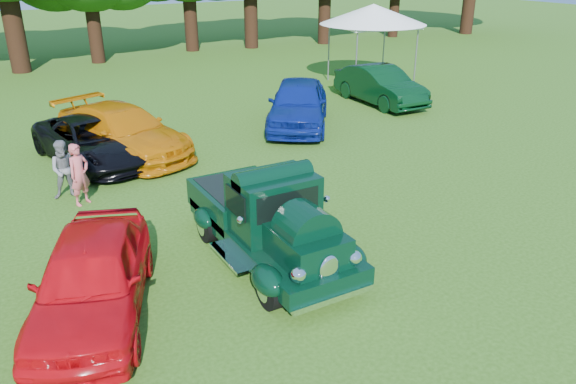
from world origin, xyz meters
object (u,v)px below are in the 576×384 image
back_car_orange (123,132)px  back_car_green (380,85)px  hero_pickup (268,221)px  back_car_black (94,141)px  canopy_tent (373,15)px  spectator_grey (65,170)px  red_convertible (92,277)px  back_car_blue (298,103)px  spectator_pink (79,174)px

back_car_orange → back_car_green: (10.65, 1.23, 0.00)m
hero_pickup → back_car_green: 13.15m
back_car_black → canopy_tent: bearing=7.0°
spectator_grey → back_car_black: bearing=74.2°
hero_pickup → back_car_orange: bearing=96.7°
red_convertible → back_car_green: back_car_green is taller
back_car_blue → spectator_pink: bearing=-124.3°
red_convertible → spectator_grey: 5.43m
spectator_grey → canopy_tent: 16.28m
back_car_black → back_car_orange: (0.90, 0.17, 0.08)m
back_car_green → hero_pickup: bearing=-136.3°
hero_pickup → spectator_grey: size_ratio=3.15×
red_convertible → back_car_blue: back_car_blue is taller
back_car_blue → hero_pickup: bearing=-89.9°
back_car_green → spectator_grey: size_ratio=3.03×
back_car_orange → spectator_pink: spectator_pink is taller
red_convertible → spectator_grey: bearing=105.8°
hero_pickup → canopy_tent: (11.63, 11.95, 2.31)m
back_car_black → back_car_orange: back_car_orange is taller
back_car_orange → spectator_pink: bearing=-140.6°
back_car_orange → spectator_grey: 3.23m
back_car_green → spectator_grey: same height
back_car_blue → back_car_green: 4.69m
back_car_black → spectator_grey: size_ratio=3.17×
red_convertible → canopy_tent: size_ratio=0.77×
back_car_green → canopy_tent: (1.88, 3.12, 2.36)m
back_car_green → back_car_blue: bearing=-163.8°
red_convertible → back_car_black: 7.89m
back_car_orange → spectator_grey: bearing=-149.3°
back_car_black → spectator_grey: 2.59m
back_car_green → spectator_pink: (-12.48, -4.28, 0.02)m
red_convertible → back_car_orange: back_car_orange is taller
spectator_grey → back_car_green: bearing=27.1°
back_car_black → back_car_green: back_car_green is taller
canopy_tent → back_car_green: bearing=-121.1°
back_car_orange → spectator_pink: 3.56m
hero_pickup → canopy_tent: size_ratio=0.85×
red_convertible → back_car_green: 16.04m
back_car_blue → back_car_green: back_car_blue is taller
hero_pickup → back_car_blue: size_ratio=0.96×
back_car_blue → spectator_pink: size_ratio=3.18×
spectator_pink → back_car_black: bearing=42.0°
back_car_blue → canopy_tent: (6.42, 4.31, 2.28)m
back_car_orange → canopy_tent: size_ratio=0.93×
back_car_orange → back_car_black: bearing=171.1°
back_car_orange → back_car_blue: size_ratio=1.05×
back_car_blue → canopy_tent: bearing=68.3°
red_convertible → spectator_grey: (0.50, 5.40, 0.02)m
back_car_orange → back_car_green: 10.72m
red_convertible → spectator_pink: (0.73, 4.83, 0.05)m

